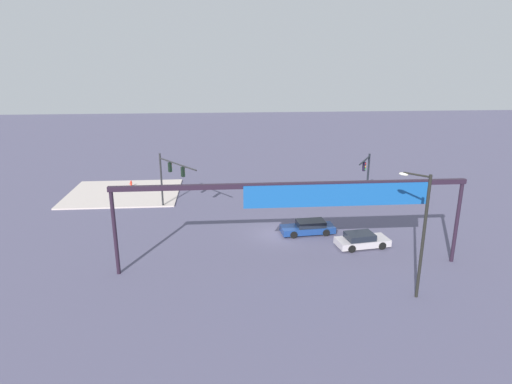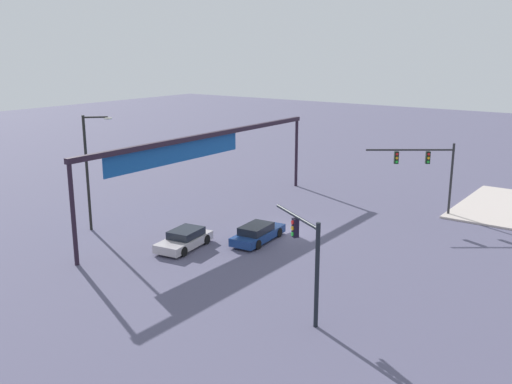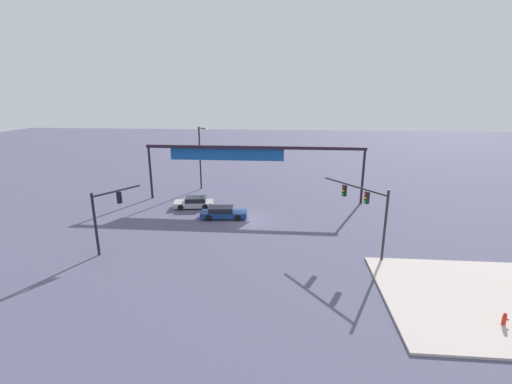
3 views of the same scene
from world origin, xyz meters
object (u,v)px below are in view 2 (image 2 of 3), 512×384
object	(u,v)px
streetlamp_curved_arm	(90,165)
sedan_car_approaching	(185,239)
traffic_signal_opposite_side	(427,165)
traffic_signal_near_corner	(307,250)
sedan_car_waiting_far	(258,233)

from	to	relation	value
streetlamp_curved_arm	sedan_car_approaching	world-z (taller)	streetlamp_curved_arm
traffic_signal_opposite_side	streetlamp_curved_arm	bearing A→B (deg)	8.04
traffic_signal_near_corner	sedan_car_approaching	world-z (taller)	traffic_signal_near_corner
traffic_signal_opposite_side	sedan_car_waiting_far	bearing A→B (deg)	25.13
traffic_signal_opposite_side	sedan_car_waiting_far	size ratio (longest dim) A/B	1.18
sedan_car_waiting_far	traffic_signal_opposite_side	bearing A→B (deg)	-34.01
traffic_signal_near_corner	sedan_car_waiting_far	xyz separation A→B (m)	(7.81, 8.46, -2.89)
streetlamp_curved_arm	sedan_car_approaching	distance (m)	9.00
traffic_signal_opposite_side	streetlamp_curved_arm	distance (m)	25.11
sedan_car_approaching	sedan_car_waiting_far	bearing A→B (deg)	132.41
traffic_signal_opposite_side	sedan_car_approaching	xyz separation A→B (m)	(-16.46, 10.11, -3.49)
traffic_signal_near_corner	traffic_signal_opposite_side	bearing A→B (deg)	-54.55
sedan_car_waiting_far	traffic_signal_near_corner	bearing A→B (deg)	-137.87
sedan_car_approaching	sedan_car_waiting_far	xyz separation A→B (m)	(3.83, -3.15, 0.00)
traffic_signal_opposite_side	sedan_car_waiting_far	distance (m)	14.84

